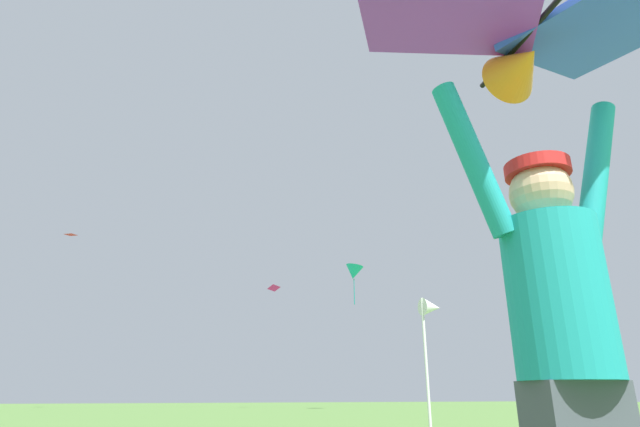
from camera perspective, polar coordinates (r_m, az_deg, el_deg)
kite_flyer_person at (r=1.97m, az=25.92°, el=-13.14°), size 0.81×0.39×1.92m
held_stunt_kite at (r=2.38m, az=22.11°, el=18.38°), size 1.58×0.94×0.38m
distant_kite_magenta_far_center at (r=33.67m, az=-5.23°, el=-8.32°), size 0.84×0.80×0.38m
distant_kite_red_high_right at (r=37.42m, az=-26.29°, el=-2.11°), size 0.76×0.75×0.15m
distant_kite_teal_low_left at (r=31.28m, az=3.83°, el=-6.64°), size 1.51×1.46×2.49m
marker_flag at (r=7.21m, az=12.35°, el=-11.48°), size 0.30×0.24×2.04m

